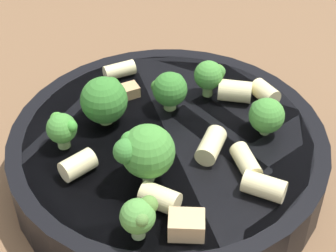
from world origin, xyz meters
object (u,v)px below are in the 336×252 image
broccoli_floret_2 (139,216)px  rigatoni_7 (238,93)px  rigatoni_5 (211,145)px  broccoli_floret_0 (170,89)px  pasta_bowl (168,152)px  chicken_chunk_1 (186,225)px  rigatoni_1 (264,187)px  broccoli_floret_3 (210,75)px  rigatoni_6 (265,93)px  broccoli_floret_4 (145,151)px  broccoli_floret_5 (105,99)px  rigatoni_0 (119,70)px  rigatoni_3 (160,198)px  broccoli_floret_6 (62,128)px  rigatoni_2 (246,162)px  chicken_chunk_0 (128,91)px  rigatoni_4 (78,165)px  broccoli_floret_1 (266,115)px

broccoli_floret_2 → rigatoni_7: bearing=-158.1°
rigatoni_5 → broccoli_floret_0: bearing=-101.2°
pasta_bowl → chicken_chunk_1: (0.05, 0.08, 0.02)m
broccoli_floret_2 → rigatoni_1: bearing=163.1°
broccoli_floret_0 → broccoli_floret_2: bearing=42.0°
broccoli_floret_3 → chicken_chunk_1: (0.11, 0.10, -0.01)m
rigatoni_6 → rigatoni_5: bearing=13.6°
broccoli_floret_4 → broccoli_floret_5: (-0.02, -0.07, -0.01)m
rigatoni_6 → chicken_chunk_1: rigatoni_6 is taller
rigatoni_0 → rigatoni_7: (-0.05, 0.09, 0.00)m
broccoli_floret_4 → rigatoni_3: bearing=72.3°
rigatoni_5 → rigatoni_7: 0.07m
broccoli_floret_6 → rigatoni_1: size_ratio=0.99×
rigatoni_7 → rigatoni_2: bearing=49.2°
broccoli_floret_0 → chicken_chunk_0: size_ratio=1.97×
rigatoni_3 → broccoli_floret_3: bearing=-147.3°
rigatoni_0 → chicken_chunk_0: (0.01, 0.03, -0.00)m
pasta_bowl → broccoli_floret_4: broccoli_floret_4 is taller
broccoli_floret_3 → rigatoni_2: size_ratio=1.10×
broccoli_floret_0 → rigatoni_7: 0.06m
rigatoni_3 → rigatoni_5: 0.06m
broccoli_floret_4 → broccoli_floret_3: bearing=-156.2°
rigatoni_6 → chicken_chunk_0: bearing=-42.8°
rigatoni_4 → broccoli_floret_3: bearing=-176.1°
pasta_bowl → broccoli_floret_4: bearing=31.9°
pasta_bowl → broccoli_floret_0: size_ratio=7.50×
broccoli_floret_1 → rigatoni_1: bearing=42.6°
pasta_bowl → rigatoni_7: (-0.07, 0.00, 0.03)m
rigatoni_1 → rigatoni_0: bearing=-92.2°
broccoli_floret_4 → broccoli_floret_5: 0.07m
broccoli_floret_2 → chicken_chunk_1: 0.03m
rigatoni_7 → chicken_chunk_1: bearing=31.9°
rigatoni_0 → rigatoni_2: (-0.00, 0.15, 0.00)m
rigatoni_6 → rigatoni_3: bearing=14.2°
broccoli_floret_0 → rigatoni_2: bearing=87.4°
rigatoni_1 → rigatoni_4: size_ratio=1.18×
broccoli_floret_0 → rigatoni_6: broccoli_floret_0 is taller
chicken_chunk_1 → broccoli_floret_5: bearing=-101.4°
pasta_bowl → rigatoni_5: size_ratio=8.37×
broccoli_floret_5 → rigatoni_4: bearing=36.6°
rigatoni_1 → chicken_chunk_1: rigatoni_1 is taller
rigatoni_0 → chicken_chunk_1: bearing=67.7°
broccoli_floret_6 → rigatoni_0: size_ratio=1.06×
rigatoni_3 → rigatoni_6: size_ratio=1.15×
rigatoni_0 → broccoli_floret_5: bearing=43.9°
rigatoni_4 → broccoli_floret_5: bearing=-143.4°
broccoli_floret_4 → rigatoni_4: 0.05m
rigatoni_1 → rigatoni_7: 0.10m
rigatoni_3 → broccoli_floret_2: bearing=23.1°
broccoli_floret_2 → broccoli_floret_5: (-0.05, -0.11, 0.00)m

